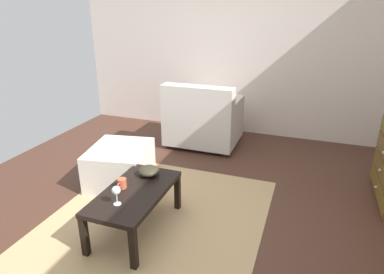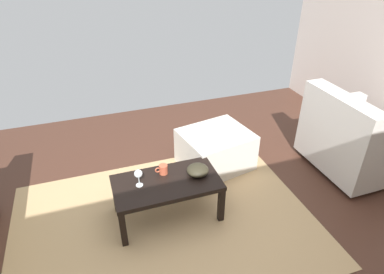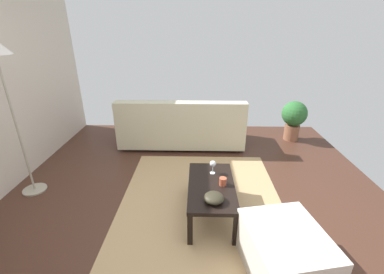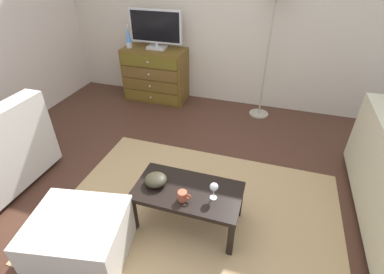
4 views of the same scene
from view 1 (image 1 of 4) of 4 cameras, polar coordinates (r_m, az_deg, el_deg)
ground_plane at (r=3.12m, az=-2.89°, el=-15.20°), size 5.79×5.04×0.05m
wall_plain_left at (r=5.07m, az=8.87°, el=16.11°), size 0.12×5.04×2.78m
area_rug at (r=3.03m, az=-8.05°, el=-15.99°), size 2.60×1.90×0.01m
coffee_table at (r=2.93m, az=-9.64°, el=-9.74°), size 0.91×0.49×0.39m
wine_glass at (r=2.69m, az=-12.67°, el=-8.89°), size 0.07×0.07×0.16m
mug at (r=2.94m, az=-11.75°, el=-7.68°), size 0.11×0.08×0.08m
bowl_decorative at (r=3.11m, az=-7.32°, el=-5.69°), size 0.19×0.19×0.09m
armchair at (r=4.64m, az=1.84°, el=2.83°), size 0.80×0.94×0.88m
ottoman at (r=3.78m, az=-12.03°, el=-4.64°), size 0.80×0.72×0.41m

